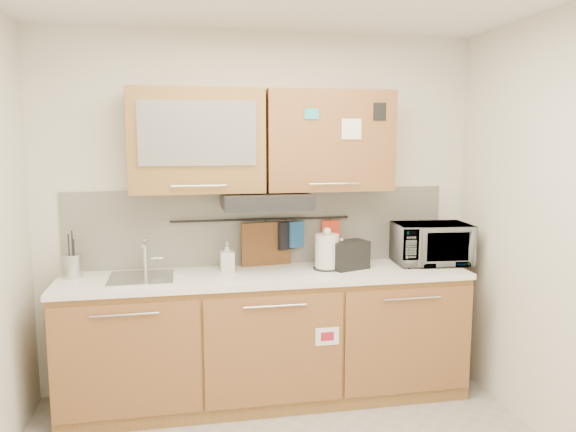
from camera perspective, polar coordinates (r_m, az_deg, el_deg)
name	(u,v)px	position (r m, az deg, el deg)	size (l,w,h in m)	color
wall_back	(261,213)	(4.15, -2.81, 0.30)	(3.20, 3.20, 0.00)	silver
base_cabinet	(268,344)	(4.07, -2.09, -12.86)	(2.80, 0.64, 0.88)	olive
countertop	(267,276)	(3.92, -2.12, -6.09)	(2.82, 0.62, 0.04)	white
backsplash	(261,227)	(4.15, -2.77, -1.09)	(2.80, 0.02, 0.56)	silver
upper_cabinets	(263,141)	(3.94, -2.56, 7.64)	(1.82, 0.37, 0.70)	olive
range_hood	(266,201)	(3.89, -2.29, 1.58)	(0.60, 0.46, 0.10)	black
sink	(142,277)	(3.90, -14.66, -6.06)	(0.42, 0.40, 0.26)	silver
utensil_rail	(262,219)	(4.10, -2.70, -0.35)	(0.02, 0.02, 1.30)	black
utensil_crock	(73,265)	(4.04, -21.02, -4.72)	(0.14, 0.14, 0.32)	#B9B8BD
kettle	(327,252)	(4.01, 3.99, -3.72)	(0.22, 0.20, 0.30)	silver
toaster	(349,255)	(4.04, 6.22, -3.92)	(0.30, 0.24, 0.20)	black
microwave	(431,244)	(4.32, 14.36, -2.73)	(0.54, 0.37, 0.30)	#999999
soap_bottle	(227,256)	(3.98, -6.18, -4.09)	(0.09, 0.10, 0.21)	#999999
cutting_board	(266,253)	(4.14, -2.23, -3.77)	(0.37, 0.03, 0.46)	brown
oven_mitt	(296,234)	(4.15, 0.85, -1.86)	(0.12, 0.03, 0.19)	#205494
dark_pouch	(287,235)	(4.14, -0.15, -1.99)	(0.13, 0.04, 0.21)	black
pot_holder	(331,231)	(4.21, 4.37, -1.58)	(0.14, 0.02, 0.17)	red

